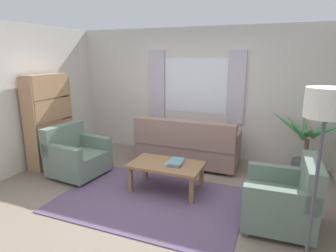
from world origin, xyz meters
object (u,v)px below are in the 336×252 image
object	(u,v)px
armchair_left	(76,156)
standing_lamp	(324,124)
couch	(187,146)
book_stack_on_table	(175,162)
coffee_table	(166,167)
potted_plant	(306,148)
armchair_right	(284,199)
bookshelf	(50,119)

from	to	relation	value
armchair_left	standing_lamp	bearing A→B (deg)	-103.74
couch	armchair_left	bearing A→B (deg)	35.89
book_stack_on_table	armchair_left	bearing A→B (deg)	-177.18
couch	armchair_left	distance (m)	2.03
armchair_left	coffee_table	xyz separation A→B (m)	(1.68, 0.04, 0.03)
armchair_left	potted_plant	bearing A→B (deg)	-63.79
potted_plant	standing_lamp	world-z (taller)	standing_lamp
potted_plant	book_stack_on_table	bearing A→B (deg)	-145.10
armchair_left	standing_lamp	world-z (taller)	standing_lamp
book_stack_on_table	standing_lamp	bearing A→B (deg)	-37.16
book_stack_on_table	potted_plant	distance (m)	2.30
book_stack_on_table	standing_lamp	size ratio (longest dim) A/B	0.19
armchair_right	standing_lamp	distance (m)	1.49
coffee_table	standing_lamp	distance (m)	2.54
coffee_table	book_stack_on_table	world-z (taller)	book_stack_on_table
couch	potted_plant	distance (m)	2.08
armchair_right	potted_plant	size ratio (longest dim) A/B	0.68
book_stack_on_table	bookshelf	distance (m)	2.62
armchair_right	book_stack_on_table	distance (m)	1.61
bookshelf	coffee_table	bearing A→B (deg)	84.62
coffee_table	potted_plant	size ratio (longest dim) A/B	0.85
book_stack_on_table	potted_plant	world-z (taller)	potted_plant
armchair_left	bookshelf	size ratio (longest dim) A/B	0.53
armchair_left	armchair_right	bearing A→B (deg)	-90.02
couch	bookshelf	world-z (taller)	bookshelf
couch	bookshelf	distance (m)	2.62
armchair_right	armchair_left	bearing A→B (deg)	-97.31
armchair_right	coffee_table	size ratio (longest dim) A/B	0.80
armchair_right	standing_lamp	xyz separation A→B (m)	(0.19, -0.92, 1.16)
couch	standing_lamp	size ratio (longest dim) A/B	1.05
book_stack_on_table	bookshelf	world-z (taller)	bookshelf
coffee_table	book_stack_on_table	distance (m)	0.16
bookshelf	couch	bearing A→B (deg)	110.87
coffee_table	bookshelf	distance (m)	2.51
couch	potted_plant	bearing A→B (deg)	-173.90
armchair_left	potted_plant	distance (m)	3.97
standing_lamp	book_stack_on_table	bearing A→B (deg)	142.84
armchair_left	potted_plant	xyz separation A→B (m)	(3.70, 1.41, 0.16)
coffee_table	potted_plant	world-z (taller)	potted_plant
coffee_table	potted_plant	distance (m)	2.44
couch	book_stack_on_table	xyz separation A→B (m)	(0.17, -1.10, 0.10)
armchair_left	bookshelf	distance (m)	0.97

